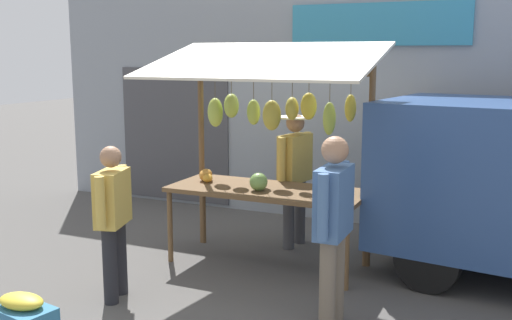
# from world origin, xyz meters

# --- Properties ---
(ground_plane) EXTENTS (40.00, 40.00, 0.00)m
(ground_plane) POSITION_xyz_m (0.00, 0.00, 0.00)
(ground_plane) COLOR #514F4C
(street_backdrop) EXTENTS (9.00, 0.30, 3.40)m
(street_backdrop) POSITION_xyz_m (0.04, -2.20, 1.70)
(street_backdrop) COLOR #8C939E
(street_backdrop) RESTS_ON ground
(market_stall) EXTENTS (2.50, 1.46, 2.50)m
(market_stall) POSITION_xyz_m (0.04, -0.06, 1.55)
(market_stall) COLOR brown
(market_stall) RESTS_ON ground
(vendor_with_sunhat) EXTENTS (0.43, 0.70, 1.65)m
(vendor_with_sunhat) POSITION_xyz_m (-0.05, -0.75, 0.98)
(vendor_with_sunhat) COLOR #4C4C51
(vendor_with_sunhat) RESTS_ON ground
(shopper_in_grey_tee) EXTENTS (0.23, 0.72, 1.69)m
(shopper_in_grey_tee) POSITION_xyz_m (-1.17, 1.29, 0.99)
(shopper_in_grey_tee) COLOR #726656
(shopper_in_grey_tee) RESTS_ON ground
(shopper_with_shopping_bag) EXTENTS (0.33, 0.64, 1.51)m
(shopper_with_shopping_bag) POSITION_xyz_m (0.95, 1.53, 0.86)
(shopper_with_shopping_bag) COLOR #232328
(shopper_with_shopping_bag) RESTS_ON ground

